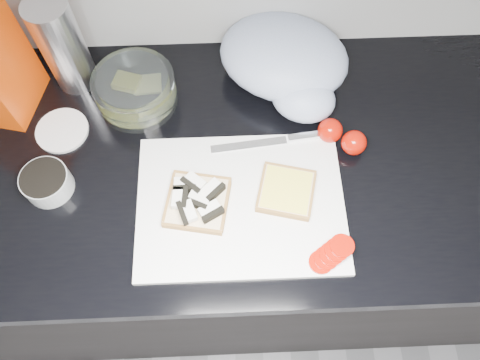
% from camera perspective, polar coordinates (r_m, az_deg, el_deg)
% --- Properties ---
extents(base_cabinet, '(3.50, 0.60, 0.86)m').
position_cam_1_polar(base_cabinet, '(1.40, -5.19, -6.45)').
color(base_cabinet, black).
rests_on(base_cabinet, ground).
extents(countertop, '(3.50, 0.64, 0.04)m').
position_cam_1_polar(countertop, '(0.99, -7.32, 2.38)').
color(countertop, black).
rests_on(countertop, base_cabinet).
extents(cutting_board, '(0.40, 0.30, 0.01)m').
position_cam_1_polar(cutting_board, '(0.91, 0.08, -2.92)').
color(cutting_board, white).
rests_on(cutting_board, countertop).
extents(bread_left, '(0.14, 0.14, 0.04)m').
position_cam_1_polar(bread_left, '(0.89, -5.28, -2.53)').
color(bread_left, beige).
rests_on(bread_left, cutting_board).
extents(bread_right, '(0.13, 0.13, 0.02)m').
position_cam_1_polar(bread_right, '(0.91, 5.66, -1.35)').
color(bread_right, beige).
rests_on(bread_right, cutting_board).
extents(tomato_slices, '(0.09, 0.08, 0.02)m').
position_cam_1_polar(tomato_slices, '(0.87, 11.09, -8.84)').
color(tomato_slices, '#AB1003').
rests_on(tomato_slices, cutting_board).
extents(knife, '(0.23, 0.04, 0.01)m').
position_cam_1_polar(knife, '(0.97, 5.07, 4.88)').
color(knife, silver).
rests_on(knife, cutting_board).
extents(seed_tub, '(0.09, 0.09, 0.05)m').
position_cam_1_polar(seed_tub, '(0.98, -22.53, -0.22)').
color(seed_tub, '#AAAFB0').
rests_on(seed_tub, countertop).
extents(tub_lid, '(0.14, 0.14, 0.01)m').
position_cam_1_polar(tub_lid, '(1.06, -20.86, 5.66)').
color(tub_lid, white).
rests_on(tub_lid, countertop).
extents(glass_bowl, '(0.17, 0.17, 0.07)m').
position_cam_1_polar(glass_bowl, '(1.03, -12.61, 10.64)').
color(glass_bowl, silver).
rests_on(glass_bowl, countertop).
extents(steel_canister, '(0.09, 0.09, 0.21)m').
position_cam_1_polar(steel_canister, '(1.05, -20.79, 15.02)').
color(steel_canister, silver).
rests_on(steel_canister, countertop).
extents(grocery_bag, '(0.34, 0.33, 0.12)m').
position_cam_1_polar(grocery_bag, '(1.03, 5.69, 14.08)').
color(grocery_bag, '#AFBBD7').
rests_on(grocery_bag, countertop).
extents(whole_tomatoes, '(0.10, 0.08, 0.05)m').
position_cam_1_polar(whole_tomatoes, '(0.98, 12.32, 5.19)').
color(whole_tomatoes, '#AB1003').
rests_on(whole_tomatoes, countertop).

